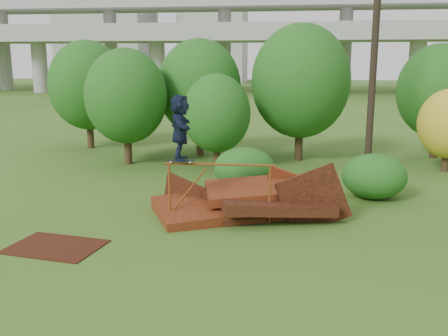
# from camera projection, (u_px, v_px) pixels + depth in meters

# --- Properties ---
(ground) EXTENTS (240.00, 240.00, 0.00)m
(ground) POSITION_uv_depth(u_px,v_px,m) (246.00, 249.00, 12.32)
(ground) COLOR #2D5116
(ground) RESTS_ON ground
(scrap_pile) EXTENTS (6.14, 4.07, 2.20)m
(scrap_pile) POSITION_uv_depth(u_px,v_px,m) (246.00, 203.00, 15.06)
(scrap_pile) COLOR #3D150A
(scrap_pile) RESTS_ON ground
(grind_rail) EXTENTS (3.17, 0.17, 1.73)m
(grind_rail) POSITION_uv_depth(u_px,v_px,m) (219.00, 179.00, 14.11)
(grind_rail) COLOR brown
(grind_rail) RESTS_ON ground
(skateboard) EXTENTS (0.77, 0.23, 0.08)m
(skateboard) POSITION_uv_depth(u_px,v_px,m) (181.00, 160.00, 14.10)
(skateboard) COLOR black
(skateboard) RESTS_ON grind_rail
(skater) EXTENTS (0.87, 1.78, 1.84)m
(skater) POSITION_uv_depth(u_px,v_px,m) (180.00, 128.00, 13.91)
(skater) COLOR #121B31
(skater) RESTS_ON skateboard
(flat_plate) EXTENTS (2.46, 1.94, 0.03)m
(flat_plate) POSITION_uv_depth(u_px,v_px,m) (55.00, 247.00, 12.42)
(flat_plate) COLOR #35150B
(flat_plate) RESTS_ON ground
(tree_0) EXTENTS (3.64, 3.64, 5.14)m
(tree_0) POSITION_uv_depth(u_px,v_px,m) (126.00, 96.00, 21.99)
(tree_0) COLOR black
(tree_0) RESTS_ON ground
(tree_1) EXTENTS (4.06, 4.06, 5.65)m
(tree_1) POSITION_uv_depth(u_px,v_px,m) (199.00, 88.00, 24.09)
(tree_1) COLOR black
(tree_1) RESTS_ON ground
(tree_2) EXTENTS (2.89, 2.89, 4.07)m
(tree_2) POSITION_uv_depth(u_px,v_px,m) (216.00, 113.00, 20.96)
(tree_2) COLOR black
(tree_2) RESTS_ON ground
(tree_3) EXTENTS (4.50, 4.50, 6.25)m
(tree_3) POSITION_uv_depth(u_px,v_px,m) (301.00, 81.00, 22.68)
(tree_3) COLOR black
(tree_3) RESTS_ON ground
(tree_5) EXTENTS (3.83, 3.83, 5.39)m
(tree_5) POSITION_uv_depth(u_px,v_px,m) (439.00, 91.00, 23.37)
(tree_5) COLOR black
(tree_5) RESTS_ON ground
(tree_6) EXTENTS (4.05, 4.05, 5.66)m
(tree_6) POSITION_uv_depth(u_px,v_px,m) (88.00, 85.00, 26.10)
(tree_6) COLOR black
(tree_6) RESTS_ON ground
(shrub_left) EXTENTS (2.22, 2.05, 1.53)m
(shrub_left) POSITION_uv_depth(u_px,v_px,m) (244.00, 168.00, 17.95)
(shrub_left) COLOR #154A13
(shrub_left) RESTS_ON ground
(shrub_right) EXTENTS (2.15, 1.97, 1.52)m
(shrub_right) POSITION_uv_depth(u_px,v_px,m) (374.00, 176.00, 16.75)
(shrub_right) COLOR #154A13
(shrub_right) RESTS_ON ground
(utility_pole) EXTENTS (1.40, 0.28, 9.71)m
(utility_pole) POSITION_uv_depth(u_px,v_px,m) (374.00, 51.00, 19.51)
(utility_pole) COLOR black
(utility_pole) RESTS_ON ground
(freeway_overpass) EXTENTS (160.00, 15.00, 13.70)m
(freeway_overpass) POSITION_uv_depth(u_px,v_px,m) (284.00, 20.00, 71.19)
(freeway_overpass) COLOR gray
(freeway_overpass) RESTS_ON ground
(building_right) EXTENTS (14.00, 14.00, 28.00)m
(building_right) POSITION_uv_depth(u_px,v_px,m) (214.00, 18.00, 110.34)
(building_right) COLOR #9E9E99
(building_right) RESTS_ON ground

